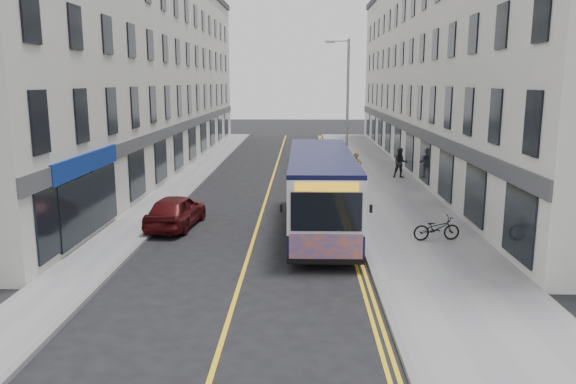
# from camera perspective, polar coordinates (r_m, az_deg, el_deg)

# --- Properties ---
(ground) EXTENTS (140.00, 140.00, 0.00)m
(ground) POSITION_cam_1_polar(r_m,az_deg,el_deg) (17.92, -4.44, -7.71)
(ground) COLOR black
(ground) RESTS_ON ground
(pavement_east) EXTENTS (4.50, 64.00, 0.12)m
(pavement_east) POSITION_cam_1_polar(r_m,az_deg,el_deg) (29.76, 10.03, -0.08)
(pavement_east) COLOR gray
(pavement_east) RESTS_ON ground
(pavement_west) EXTENTS (2.00, 64.00, 0.12)m
(pavement_west) POSITION_cam_1_polar(r_m,az_deg,el_deg) (30.20, -11.58, 0.02)
(pavement_west) COLOR gray
(pavement_west) RESTS_ON ground
(kerb_east) EXTENTS (0.18, 64.00, 0.13)m
(kerb_east) POSITION_cam_1_polar(r_m,az_deg,el_deg) (29.50, 5.71, -0.05)
(kerb_east) COLOR slate
(kerb_east) RESTS_ON ground
(kerb_west) EXTENTS (0.18, 64.00, 0.13)m
(kerb_west) POSITION_cam_1_polar(r_m,az_deg,el_deg) (29.99, -9.72, 0.02)
(kerb_west) COLOR slate
(kerb_west) RESTS_ON ground
(road_centre_line) EXTENTS (0.12, 64.00, 0.01)m
(road_centre_line) POSITION_cam_1_polar(r_m,az_deg,el_deg) (29.49, -2.07, -0.13)
(road_centre_line) COLOR yellow
(road_centre_line) RESTS_ON ground
(road_dbl_yellow_inner) EXTENTS (0.10, 64.00, 0.01)m
(road_dbl_yellow_inner) POSITION_cam_1_polar(r_m,az_deg,el_deg) (29.49, 4.83, -0.17)
(road_dbl_yellow_inner) COLOR yellow
(road_dbl_yellow_inner) RESTS_ON ground
(road_dbl_yellow_outer) EXTENTS (0.10, 64.00, 0.01)m
(road_dbl_yellow_outer) POSITION_cam_1_polar(r_m,az_deg,el_deg) (29.50, 5.22, -0.17)
(road_dbl_yellow_outer) COLOR yellow
(road_dbl_yellow_outer) RESTS_ON ground
(terrace_east) EXTENTS (6.00, 46.00, 13.00)m
(terrace_east) POSITION_cam_1_polar(r_m,az_deg,el_deg) (39.08, 16.18, 11.81)
(terrace_east) COLOR silver
(terrace_east) RESTS_ON ground
(terrace_west) EXTENTS (6.00, 46.00, 13.00)m
(terrace_west) POSITION_cam_1_polar(r_m,az_deg,el_deg) (39.38, -14.78, 11.87)
(terrace_west) COLOR beige
(terrace_west) RESTS_ON ground
(streetlamp) EXTENTS (1.32, 0.18, 8.00)m
(streetlamp) POSITION_cam_1_polar(r_m,az_deg,el_deg) (30.98, 5.91, 8.53)
(streetlamp) COLOR #999BA1
(streetlamp) RESTS_ON ground
(city_bus) EXTENTS (2.46, 10.52, 3.06)m
(city_bus) POSITION_cam_1_polar(r_m,az_deg,el_deg) (22.03, 3.34, 0.39)
(city_bus) COLOR black
(city_bus) RESTS_ON ground
(bicycle) EXTENTS (1.77, 0.80, 0.90)m
(bicycle) POSITION_cam_1_polar(r_m,az_deg,el_deg) (21.03, 14.85, -3.57)
(bicycle) COLOR black
(bicycle) RESTS_ON pavement_east
(pedestrian_near) EXTENTS (0.76, 0.64, 1.78)m
(pedestrian_near) POSITION_cam_1_polar(r_m,az_deg,el_deg) (31.63, 6.91, 2.42)
(pedestrian_near) COLOR olive
(pedestrian_near) RESTS_ON pavement_east
(pedestrian_far) EXTENTS (0.88, 0.69, 1.78)m
(pedestrian_far) POSITION_cam_1_polar(r_m,az_deg,el_deg) (34.08, 11.36, 2.91)
(pedestrian_far) COLOR black
(pedestrian_far) RESTS_ON pavement_east
(car_white) EXTENTS (1.46, 4.16, 1.37)m
(car_white) POSITION_cam_1_polar(r_m,az_deg,el_deg) (41.58, 1.46, 4.14)
(car_white) COLOR silver
(car_white) RESTS_ON ground
(car_maroon) EXTENTS (2.03, 4.15, 1.36)m
(car_maroon) POSITION_cam_1_polar(r_m,az_deg,el_deg) (22.97, -11.32, -1.88)
(car_maroon) COLOR #490C0E
(car_maroon) RESTS_ON ground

